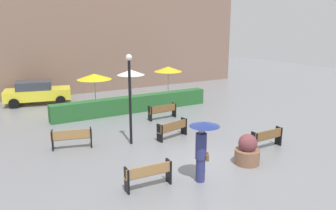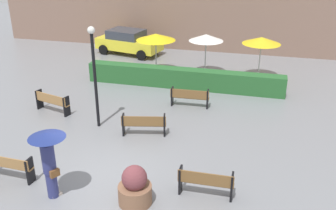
{
  "view_description": "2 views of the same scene",
  "coord_description": "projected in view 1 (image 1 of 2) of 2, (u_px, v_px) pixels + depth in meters",
  "views": [
    {
      "loc": [
        -7.32,
        -9.88,
        5.34
      ],
      "look_at": [
        0.62,
        3.97,
        1.4
      ],
      "focal_mm": 35.59,
      "sensor_mm": 36.0,
      "label": 1
    },
    {
      "loc": [
        4.47,
        -9.31,
        6.97
      ],
      "look_at": [
        1.27,
        3.17,
        1.31
      ],
      "focal_mm": 40.59,
      "sensor_mm": 36.0,
      "label": 2
    }
  ],
  "objects": [
    {
      "name": "patio_umbrella_yellow",
      "position": [
        94.0,
        77.0,
        20.49
      ],
      "size": [
        2.13,
        2.13,
        2.3
      ],
      "color": "silver",
      "rests_on": "ground"
    },
    {
      "name": "lamp_post",
      "position": [
        130.0,
        90.0,
        14.54
      ],
      "size": [
        0.28,
        0.28,
        4.05
      ],
      "color": "black",
      "rests_on": "ground"
    },
    {
      "name": "pedestrian_with_umbrella",
      "position": [
        202.0,
        142.0,
        11.21
      ],
      "size": [
        1.03,
        1.03,
        2.15
      ],
      "color": "navy",
      "rests_on": "ground"
    },
    {
      "name": "bench_back_row",
      "position": [
        163.0,
        111.0,
        18.91
      ],
      "size": [
        1.74,
        0.44,
        0.84
      ],
      "color": "brown",
      "rests_on": "ground"
    },
    {
      "name": "patio_umbrella_yellow_far",
      "position": [
        168.0,
        69.0,
        23.56
      ],
      "size": [
        1.98,
        1.98,
        2.34
      ],
      "color": "silver",
      "rests_on": "ground"
    },
    {
      "name": "hedge_strip",
      "position": [
        134.0,
        104.0,
        20.44
      ],
      "size": [
        10.0,
        0.7,
        0.99
      ],
      "primitive_type": "cube",
      "color": "#28602D",
      "rests_on": "ground"
    },
    {
      "name": "ground_plane",
      "position": [
        204.0,
        162.0,
        13.13
      ],
      "size": [
        60.0,
        60.0,
        0.0
      ],
      "primitive_type": "plane",
      "color": "gray"
    },
    {
      "name": "bench_mid_center",
      "position": [
        173.0,
        128.0,
        15.74
      ],
      "size": [
        1.73,
        0.73,
        0.83
      ],
      "color": "brown",
      "rests_on": "ground"
    },
    {
      "name": "parked_car",
      "position": [
        37.0,
        92.0,
        22.4
      ],
      "size": [
        4.47,
        2.66,
        1.57
      ],
      "color": "yellow",
      "rests_on": "ground"
    },
    {
      "name": "bench_near_right",
      "position": [
        267.0,
        137.0,
        14.46
      ],
      "size": [
        1.63,
        0.37,
        0.85
      ],
      "color": "brown",
      "rests_on": "ground"
    },
    {
      "name": "bench_far_left",
      "position": [
        72.0,
        137.0,
        14.41
      ],
      "size": [
        1.75,
        0.78,
        0.87
      ],
      "color": "#9E7242",
      "rests_on": "ground"
    },
    {
      "name": "building_facade",
      "position": [
        83.0,
        38.0,
        25.59
      ],
      "size": [
        28.0,
        1.2,
        8.47
      ],
      "primitive_type": "cube",
      "color": "#846656",
      "rests_on": "ground"
    },
    {
      "name": "bench_near_left",
      "position": [
        149.0,
        174.0,
        10.95
      ],
      "size": [
        1.65,
        0.42,
        0.85
      ],
      "color": "#9E7242",
      "rests_on": "ground"
    },
    {
      "name": "patio_umbrella_white",
      "position": [
        131.0,
        72.0,
        22.17
      ],
      "size": [
        1.85,
        1.85,
        2.32
      ],
      "color": "silver",
      "rests_on": "ground"
    },
    {
      "name": "planter_pot",
      "position": [
        247.0,
        151.0,
        12.87
      ],
      "size": [
        0.97,
        0.97,
        1.2
      ],
      "color": "brown",
      "rests_on": "ground"
    }
  ]
}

